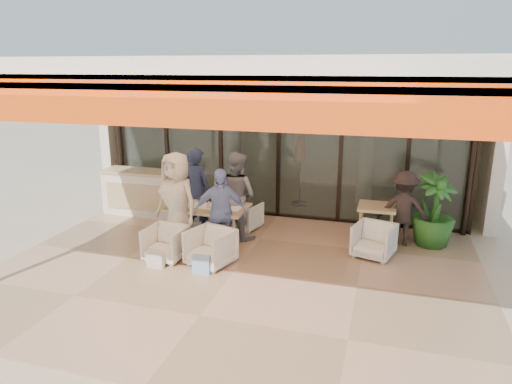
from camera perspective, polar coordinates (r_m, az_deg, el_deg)
ground at (r=7.74m, az=-2.63°, el=-9.90°), size 70.00×70.00×0.00m
terrace_floor at (r=7.74m, az=-2.63°, el=-9.87°), size 8.00×6.00×0.01m
terrace_structure at (r=6.75m, az=-3.73°, el=14.88°), size 8.00×6.00×3.40m
glass_storefront at (r=10.02m, az=2.85°, el=5.61°), size 8.08×0.10×3.20m
interior_block at (r=12.19m, az=5.54°, el=10.31°), size 9.05×3.62×3.52m
host_counter at (r=10.72m, az=-13.88°, el=-0.03°), size 1.85×0.65×1.04m
dining_table at (r=8.74m, az=-6.04°, el=-2.12°), size 1.50×0.90×0.93m
chair_far_left at (r=9.84m, az=-6.13°, el=-2.44°), size 0.64×0.60×0.61m
chair_far_right at (r=9.55m, az=-1.46°, el=-2.82°), size 0.74×0.71×0.63m
chair_near_left at (r=8.21m, az=-11.20°, el=-6.12°), size 0.70×0.67×0.67m
chair_near_right at (r=7.87m, az=-5.73°, el=-6.71°), size 0.86×0.83×0.71m
diner_navy at (r=9.23m, az=-7.41°, el=0.14°), size 0.72×0.54×1.79m
diner_grey at (r=8.94m, az=-2.47°, el=-0.43°), size 1.01×0.90×1.73m
diner_cream at (r=8.44m, az=-9.86°, el=-1.24°), size 1.03×0.82×1.84m
diner_periwinkle at (r=8.15m, az=-4.50°, el=-2.55°), size 1.01×0.69×1.60m
tote_bag_cream at (r=7.95m, az=-12.47°, el=-8.23°), size 0.30×0.10×0.34m
tote_bag_blue at (r=7.60m, az=-6.83°, el=-9.09°), size 0.30×0.10×0.34m
side_table at (r=9.03m, az=14.85°, el=-2.30°), size 0.70×0.70×0.74m
side_chair at (r=8.42m, az=14.53°, el=-5.72°), size 0.81×0.78×0.69m
standing_woman at (r=8.99m, az=17.92°, el=-2.01°), size 0.94×0.54×1.46m
potted_palm at (r=9.16m, az=21.33°, el=-2.20°), size 1.11×1.11×1.40m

